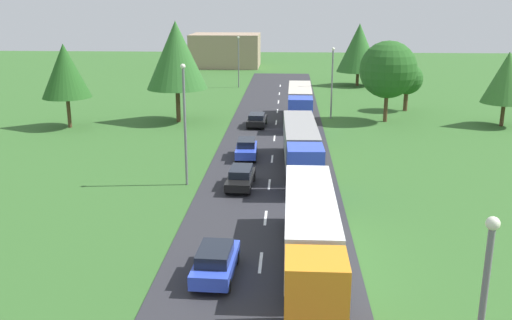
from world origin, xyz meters
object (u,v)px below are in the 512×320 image
object	(u,v)px
tree_oak	(176,55)
lamppost_second	(185,119)
car_fourth	(246,148)
car_fifth	(257,119)
lamppost_third	(332,79)
lamppost_fourth	(238,59)
tree_maple	(359,48)
tree_lime	(507,78)
truck_third	(300,103)
tree_pine	(388,70)
tree_birch	(407,79)
car_second	(215,261)
tree_elm	(65,71)
truck_second	(301,146)
truck_lead	(311,232)
car_third	(241,177)
distant_building	(226,50)

from	to	relation	value
tree_oak	lamppost_second	bearing A→B (deg)	-77.71
car_fourth	car_fifth	size ratio (longest dim) A/B	0.97
lamppost_second	lamppost_third	xyz separation A→B (m)	(12.14, 24.77, -0.39)
lamppost_fourth	tree_maple	bearing A→B (deg)	9.26
tree_lime	car_fifth	bearing A→B (deg)	-175.75
tree_lime	truck_third	bearing A→B (deg)	178.02
car_fourth	tree_pine	xyz separation A→B (m)	(14.24, 16.07, 4.86)
lamppost_third	tree_birch	world-z (taller)	lamppost_third
car_second	lamppost_fourth	world-z (taller)	lamppost_fourth
tree_birch	tree_elm	bearing A→B (deg)	-162.76
truck_second	tree_lime	bearing A→B (deg)	39.67
lamppost_fourth	tree_elm	bearing A→B (deg)	-117.39
truck_lead	tree_elm	world-z (taller)	tree_elm
truck_third	tree_birch	size ratio (longest dim) A/B	2.30
car_third	lamppost_second	world-z (taller)	lamppost_second
car_fourth	car_third	bearing A→B (deg)	-88.68
distant_building	truck_second	bearing A→B (deg)	-79.24
tree_elm	tree_lime	xyz separation A→B (m)	(45.86, 3.36, -0.79)
lamppost_third	lamppost_fourth	distance (m)	26.50
car_fifth	lamppost_second	bearing A→B (deg)	-101.34
car_fourth	lamppost_fourth	world-z (taller)	lamppost_fourth
tree_birch	lamppost_third	bearing A→B (deg)	-150.54
lamppost_third	tree_maple	distance (m)	27.07
car_second	tree_oak	xyz separation A→B (m)	(-8.73, 36.33, 6.41)
lamppost_third	distant_building	world-z (taller)	lamppost_third
tree_pine	tree_maple	bearing A→B (deg)	89.82
car_third	tree_elm	world-z (taller)	tree_elm
car_fourth	tree_oak	world-z (taller)	tree_oak
lamppost_third	car_fourth	bearing A→B (deg)	-115.63
truck_second	lamppost_second	size ratio (longest dim) A/B	1.63
truck_second	lamppost_third	size ratio (longest dim) A/B	1.78
car_third	truck_third	bearing A→B (deg)	78.79
car_fifth	truck_third	bearing A→B (deg)	30.48
truck_second	tree_elm	size ratio (longest dim) A/B	1.63
lamppost_fourth	tree_pine	bearing A→B (deg)	-53.21
car_second	tree_birch	bearing A→B (deg)	68.32
tree_pine	tree_oak	bearing A→B (deg)	-176.66
truck_third	lamppost_fourth	size ratio (longest dim) A/B	1.71
truck_second	lamppost_third	xyz separation A→B (m)	(3.82, 20.98, 2.37)
truck_lead	distant_building	xyz separation A→B (m)	(-13.98, 89.66, 1.21)
truck_second	car_fifth	distance (m)	16.75
tree_maple	distant_building	xyz separation A→B (m)	(-23.63, 25.41, -2.62)
tree_maple	lamppost_second	bearing A→B (deg)	-109.52
car_third	lamppost_second	size ratio (longest dim) A/B	0.52
car_third	lamppost_fourth	bearing A→B (deg)	95.15
truck_lead	tree_birch	xyz separation A→B (m)	(13.05, 43.19, 1.81)
tree_maple	car_fifth	bearing A→B (deg)	-114.36
tree_oak	tree_lime	bearing A→B (deg)	-0.42
lamppost_fourth	tree_birch	xyz separation A→B (m)	(21.92, -18.04, -0.48)
truck_second	tree_lime	xyz separation A→B (m)	(21.80, 18.08, 3.08)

